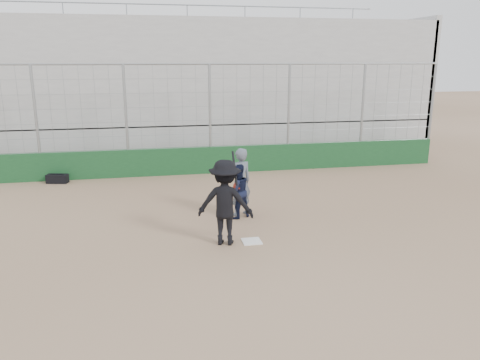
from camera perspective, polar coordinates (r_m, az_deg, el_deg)
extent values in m
plane|color=brown|center=(11.13, 1.43, -7.54)|extent=(90.00, 90.00, 0.00)
cube|color=white|center=(11.12, 1.43, -7.48)|extent=(0.44, 0.44, 0.02)
cube|color=#133D1D|center=(17.59, -3.58, 2.47)|extent=(18.00, 0.25, 1.00)
cylinder|color=gray|center=(17.34, -3.66, 7.32)|extent=(0.10, 0.10, 4.00)
cylinder|color=gray|center=(20.56, 22.27, 7.42)|extent=(0.10, 0.10, 4.00)
cylinder|color=gray|center=(17.20, -3.77, 13.95)|extent=(18.00, 0.07, 0.07)
cube|color=#9F9F9F|center=(22.38, -5.33, 5.84)|extent=(20.00, 6.70, 1.60)
cube|color=#9F9F9F|center=(22.12, -5.51, 13.28)|extent=(20.00, 6.70, 4.20)
cube|color=#9F9F9F|center=(25.23, 18.21, 10.98)|extent=(0.25, 6.70, 6.10)
cylinder|color=gray|center=(25.38, -6.48, 20.43)|extent=(20.00, 0.06, 0.06)
imported|color=black|center=(10.72, -1.82, -2.75)|extent=(1.45, 1.09, 1.99)
cylinder|color=black|center=(10.70, -0.66, 1.47)|extent=(0.07, 0.57, 0.71)
imported|color=black|center=(12.56, -0.23, -2.55)|extent=(0.89, 0.81, 0.97)
sphere|color=maroon|center=(12.45, -0.23, -0.81)|extent=(0.28, 0.28, 0.28)
imported|color=#505865|center=(12.71, 0.01, -0.67)|extent=(0.80, 0.68, 1.69)
cube|color=black|center=(17.38, -21.37, 0.14)|extent=(0.76, 0.45, 0.30)
cylinder|color=black|center=(17.34, -21.43, 0.70)|extent=(0.46, 0.14, 0.04)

